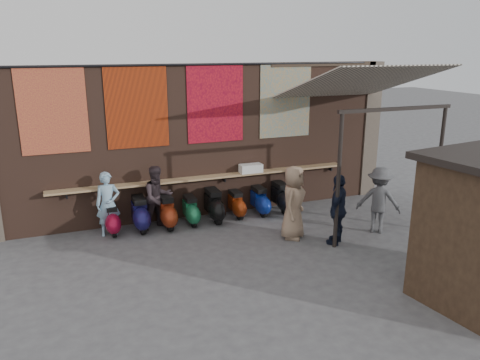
{
  "coord_description": "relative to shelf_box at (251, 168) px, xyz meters",
  "views": [
    {
      "loc": [
        -3.47,
        -9.02,
        4.38
      ],
      "look_at": [
        0.48,
        1.2,
        1.28
      ],
      "focal_mm": 35.0,
      "sensor_mm": 36.0,
      "label": 1
    }
  ],
  "objects": [
    {
      "name": "awning_canvas",
      "position": [
        2.28,
        -1.4,
        2.31
      ],
      "size": [
        3.2,
        3.28,
        0.97
      ],
      "primitive_type": "cube",
      "rotation": [
        -0.28,
        0.0,
        0.0
      ],
      "color": "beige",
      "rests_on": "brick_wall"
    },
    {
      "name": "stall_shelf",
      "position": [
        2.1,
        -4.96,
        -0.31
      ],
      "size": [
        1.95,
        0.39,
        0.06
      ],
      "primitive_type": "cube",
      "rotation": [
        0.0,
        0.0,
        0.15
      ],
      "color": "#473321",
      "rests_on": "market_stall"
    },
    {
      "name": "shopper_grey",
      "position": [
        2.35,
        -2.48,
        -0.42
      ],
      "size": [
        1.2,
        1.14,
        1.63
      ],
      "primitive_type": "imported",
      "rotation": [
        0.0,
        0.0,
        2.45
      ],
      "color": "#515255",
      "rests_on": "ground"
    },
    {
      "name": "scooter_stool_7",
      "position": [
        0.8,
        -0.29,
        -0.83
      ],
      "size": [
        0.38,
        0.85,
        0.81
      ],
      "primitive_type": null,
      "color": "black",
      "rests_on": "ground"
    },
    {
      "name": "tapestry_sun",
      "position": [
        -2.92,
        0.18,
        1.76
      ],
      "size": [
        1.5,
        0.02,
        2.0
      ],
      "primitive_type": "cube",
      "color": "#F0410E",
      "rests_on": "brick_wall"
    },
    {
      "name": "shopper_navy",
      "position": [
        1.04,
        -2.71,
        -0.41
      ],
      "size": [
        0.99,
        0.95,
        1.65
      ],
      "primitive_type": "imported",
      "rotation": [
        0.0,
        0.0,
        3.88
      ],
      "color": "black",
      "rests_on": "ground"
    },
    {
      "name": "scooter_stool_5",
      "position": [
        -0.52,
        -0.27,
        -0.89
      ],
      "size": [
        0.33,
        0.74,
        0.7
      ],
      "primitive_type": null,
      "color": "maroon",
      "rests_on": "ground"
    },
    {
      "name": "awning_post_right",
      "position": [
        3.68,
        -2.9,
        0.31
      ],
      "size": [
        0.09,
        0.09,
        3.1
      ],
      "primitive_type": "cylinder",
      "color": "black",
      "rests_on": "ground"
    },
    {
      "name": "diner_right",
      "position": [
        -2.61,
        -0.3,
        -0.44
      ],
      "size": [
        0.91,
        0.79,
        1.61
      ],
      "primitive_type": "imported",
      "rotation": [
        0.0,
        0.0,
        0.27
      ],
      "color": "#2F2428",
      "rests_on": "ground"
    },
    {
      "name": "awning_ledger",
      "position": [
        2.28,
        0.19,
        2.71
      ],
      "size": [
        3.3,
        0.08,
        0.12
      ],
      "primitive_type": "cube",
      "color": "#33261C",
      "rests_on": "brick_wall"
    },
    {
      "name": "scooter_stool_1",
      "position": [
        -3.07,
        -0.28,
        -0.82
      ],
      "size": [
        0.4,
        0.88,
        0.83
      ],
      "primitive_type": null,
      "color": "#17144D",
      "rests_on": "ground"
    },
    {
      "name": "scooter_stool_4",
      "position": [
        -1.16,
        -0.33,
        -0.82
      ],
      "size": [
        0.4,
        0.88,
        0.84
      ],
      "primitive_type": null,
      "color": "black",
      "rests_on": "ground"
    },
    {
      "name": "awning_header",
      "position": [
        2.28,
        -2.9,
        1.84
      ],
      "size": [
        3.0,
        0.08,
        0.08
      ],
      "primitive_type": "cube",
      "color": "black",
      "rests_on": "awning_post_left"
    },
    {
      "name": "scooter_stool_0",
      "position": [
        -3.75,
        -0.26,
        -0.88
      ],
      "size": [
        0.34,
        0.75,
        0.72
      ],
      "primitive_type": null,
      "color": "maroon",
      "rests_on": "ground"
    },
    {
      "name": "tapestry_multi",
      "position": [
        1.08,
        0.18,
        1.76
      ],
      "size": [
        1.5,
        0.02,
        2.0
      ],
      "primitive_type": "cube",
      "color": "teal",
      "rests_on": "brick_wall"
    },
    {
      "name": "ground",
      "position": [
        -1.22,
        -2.3,
        -1.24
      ],
      "size": [
        70.0,
        70.0,
        0.0
      ],
      "primitive_type": "plane",
      "color": "#474749",
      "rests_on": "ground"
    },
    {
      "name": "pier_right",
      "position": [
        3.98,
        0.4,
        0.76
      ],
      "size": [
        0.5,
        0.5,
        4.0
      ],
      "primitive_type": "cube",
      "color": "#4C4238",
      "rests_on": "ground"
    },
    {
      "name": "scooter_stool_3",
      "position": [
        -1.79,
        -0.32,
        -0.88
      ],
      "size": [
        0.34,
        0.77,
        0.73
      ],
      "primitive_type": null,
      "color": "#1B6E43",
      "rests_on": "ground"
    },
    {
      "name": "shelf_box",
      "position": [
        0.0,
        0.0,
        0.0
      ],
      "size": [
        0.61,
        0.29,
        0.23
      ],
      "primitive_type": "cube",
      "color": "white",
      "rests_on": "eating_counter"
    },
    {
      "name": "eating_counter",
      "position": [
        -1.22,
        0.03,
        -0.14
      ],
      "size": [
        8.0,
        0.32,
        0.05
      ],
      "primitive_type": "cube",
      "color": "#9E7A51",
      "rests_on": "brick_wall"
    },
    {
      "name": "stall_sign",
      "position": [
        2.1,
        -4.96,
        0.61
      ],
      "size": [
        1.19,
        0.22,
        0.5
      ],
      "primitive_type": "cube",
      "rotation": [
        0.0,
        0.0,
        0.15
      ],
      "color": "gold",
      "rests_on": "market_stall"
    },
    {
      "name": "awning_post_left",
      "position": [
        0.88,
        -2.9,
        0.31
      ],
      "size": [
        0.09,
        0.09,
        3.1
      ],
      "primitive_type": "cylinder",
      "color": "black",
      "rests_on": "ground"
    },
    {
      "name": "diner_left",
      "position": [
        -3.82,
        -0.3,
        -0.45
      ],
      "size": [
        0.59,
        0.4,
        1.57
      ],
      "primitive_type": "imported",
      "rotation": [
        0.0,
        0.0,
        -0.04
      ],
      "color": "#86ACC3",
      "rests_on": "ground"
    },
    {
      "name": "tapestry_orange",
      "position": [
        -0.92,
        0.18,
        1.76
      ],
      "size": [
        1.5,
        0.02,
        2.0
      ],
      "primitive_type": "cube",
      "color": "red",
      "rests_on": "brick_wall"
    },
    {
      "name": "tapestry_redgold",
      "position": [
        -4.82,
        0.18,
        1.76
      ],
      "size": [
        1.5,
        0.02,
        2.0
      ],
      "primitive_type": "cube",
      "color": "maroon",
      "rests_on": "brick_wall"
    },
    {
      "name": "shopper_tan",
      "position": [
        0.24,
        -2.05,
        -0.36
      ],
      "size": [
        1.0,
        1.01,
        1.76
      ],
      "primitive_type": "imported",
      "rotation": [
        0.0,
        0.0,
        0.83
      ],
      "color": "#92755D",
      "rests_on": "ground"
    },
    {
      "name": "brick_wall",
      "position": [
        -1.22,
        0.4,
        0.76
      ],
      "size": [
        10.0,
        0.4,
        4.0
      ],
      "primitive_type": "cube",
      "color": "brown",
      "rests_on": "ground"
    },
    {
      "name": "scooter_stool_2",
      "position": [
        -2.41,
        -0.34,
        -0.83
      ],
      "size": [
        0.39,
        0.86,
        0.81
      ],
      "primitive_type": null,
      "color": "maroon",
      "rests_on": "ground"
    },
    {
      "name": "scooter_stool_6",
      "position": [
        0.15,
        -0.3,
        -0.86
      ],
      "size": [
        0.36,
        0.8,
        0.76
      ],
      "primitive_type": null,
      "color": "navy",
      "rests_on": "ground"
    },
    {
      "name": "hang_rail",
      "position": [
        -1.22,
        0.17,
        2.74
      ],
      "size": [
        9.5,
        0.06,
        0.06
      ],
      "primitive_type": "cylinder",
      "rotation": [
        0.0,
        1.57,
        0.0
      ],
      "color": "black",
      "rests_on": "brick_wall"
    }
  ]
}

